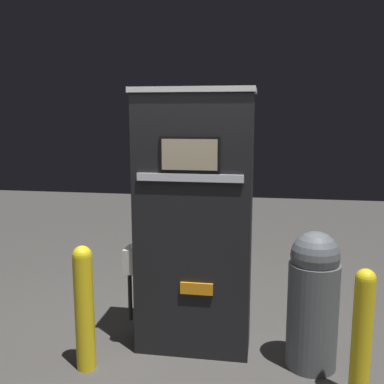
{
  "coord_description": "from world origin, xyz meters",
  "views": [
    {
      "loc": [
        0.53,
        -3.15,
        1.85
      ],
      "look_at": [
        0.0,
        0.1,
        1.29
      ],
      "focal_mm": 42.0,
      "sensor_mm": 36.0,
      "label": 1
    }
  ],
  "objects_px": {
    "gas_pump": "(194,223)",
    "safety_bollard_far": "(362,333)",
    "safety_bollard": "(84,305)",
    "trash_bin": "(313,299)"
  },
  "relations": [
    {
      "from": "safety_bollard_far",
      "to": "gas_pump",
      "type": "bearing_deg",
      "value": 155.77
    },
    {
      "from": "gas_pump",
      "to": "safety_bollard_far",
      "type": "xyz_separation_m",
      "value": [
        1.18,
        -0.53,
        -0.55
      ]
    },
    {
      "from": "safety_bollard",
      "to": "trash_bin",
      "type": "distance_m",
      "value": 1.67
    },
    {
      "from": "gas_pump",
      "to": "trash_bin",
      "type": "distance_m",
      "value": 1.05
    },
    {
      "from": "safety_bollard",
      "to": "safety_bollard_far",
      "type": "distance_m",
      "value": 1.91
    },
    {
      "from": "trash_bin",
      "to": "safety_bollard_far",
      "type": "bearing_deg",
      "value": -54.47
    },
    {
      "from": "gas_pump",
      "to": "safety_bollard_far",
      "type": "distance_m",
      "value": 1.41
    },
    {
      "from": "safety_bollard",
      "to": "trash_bin",
      "type": "relative_size",
      "value": 0.91
    },
    {
      "from": "gas_pump",
      "to": "trash_bin",
      "type": "bearing_deg",
      "value": -9.49
    },
    {
      "from": "gas_pump",
      "to": "trash_bin",
      "type": "height_order",
      "value": "gas_pump"
    }
  ]
}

